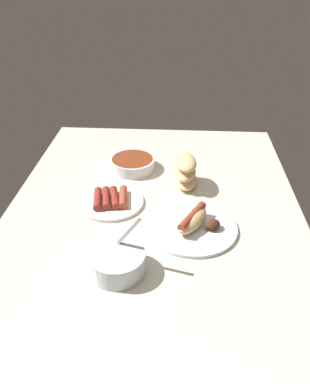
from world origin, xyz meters
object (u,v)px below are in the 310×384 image
at_px(bowl_coleslaw, 117,262).
at_px(bowl_chili, 132,163).
at_px(plate_sausages, 111,201).
at_px(bread_stack, 185,171).
at_px(plate_hotdog_assembled, 193,224).

height_order(bowl_coleslaw, bowl_chili, bowl_coleslaw).
relative_size(bowl_coleslaw, plate_sausages, 0.76).
bearing_deg(bread_stack, bowl_chili, 61.35).
distance_m(bread_stack, bowl_chili, 0.22).
xyz_separation_m(bowl_coleslaw, plate_hotdog_assembled, (0.18, -0.19, -0.01)).
height_order(bowl_chili, plate_hotdog_assembled, plate_hotdog_assembled).
xyz_separation_m(bowl_chili, plate_hotdog_assembled, (-0.34, -0.21, -0.01)).
height_order(bowl_chili, plate_sausages, bowl_chili).
relative_size(plate_sausages, plate_hotdog_assembled, 0.79).
bearing_deg(plate_sausages, bread_stack, -61.36).
relative_size(bread_stack, bowl_coleslaw, 0.91).
xyz_separation_m(bowl_coleslaw, bowl_chili, (0.53, 0.02, -0.01)).
bearing_deg(bowl_coleslaw, bowl_chili, 2.36).
distance_m(bread_stack, plate_hotdog_assembled, 0.24).
xyz_separation_m(plate_sausages, plate_hotdog_assembled, (-0.11, -0.25, 0.01)).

